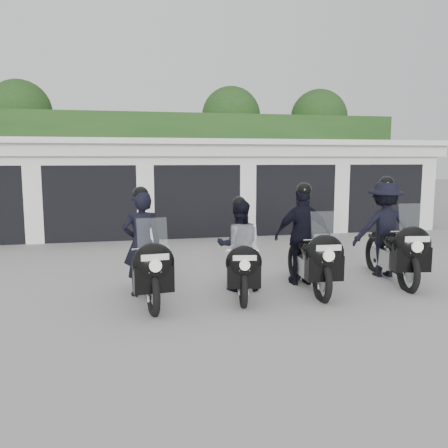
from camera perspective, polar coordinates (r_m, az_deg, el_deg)
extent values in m
plane|color=gray|center=(9.16, 2.30, -7.23)|extent=(80.00, 80.00, 0.00)
cube|color=silver|center=(17.23, -4.79, 4.57)|extent=(16.00, 6.00, 2.80)
cube|color=silver|center=(17.01, -4.75, 9.52)|extent=(16.40, 6.80, 0.16)
cube|color=silver|center=(13.99, -3.09, 8.95)|extent=(16.40, 0.12, 0.40)
cube|color=black|center=(14.39, -3.16, -1.19)|extent=(16.00, 0.06, 0.24)
cube|color=silver|center=(14.45, -21.88, 3.40)|extent=(0.50, 0.50, 2.80)
cube|color=black|center=(15.34, -15.45, 2.78)|extent=(2.60, 2.60, 2.20)
cube|color=silver|center=(14.24, -15.89, 8.04)|extent=(2.60, 0.50, 0.60)
cube|color=silver|center=(14.26, -9.49, 3.80)|extent=(0.50, 0.50, 2.80)
cube|color=black|center=(15.47, -3.90, 3.09)|extent=(2.60, 2.60, 2.20)
cube|color=silver|center=(14.38, -3.34, 8.32)|extent=(2.60, 0.50, 0.60)
cube|color=silver|center=(14.74, 2.67, 4.03)|extent=(0.50, 0.50, 2.80)
cube|color=black|center=(16.21, 7.02, 3.27)|extent=(2.60, 2.60, 2.20)
cube|color=silver|center=(15.18, 8.42, 8.22)|extent=(2.60, 0.50, 0.60)
cube|color=silver|center=(15.82, 13.62, 4.08)|extent=(0.50, 0.50, 2.80)
cube|color=black|center=(17.48, 16.68, 3.33)|extent=(2.60, 2.60, 2.20)
cube|color=silver|center=(16.52, 18.64, 7.87)|extent=(2.60, 0.50, 0.60)
cube|color=silver|center=(17.39, 22.88, 4.01)|extent=(0.50, 0.50, 2.80)
cube|color=#1B3D16|center=(21.18, -6.23, 7.19)|extent=(20.00, 2.00, 4.30)
sphere|color=#1B3D16|center=(23.05, -23.41, 12.26)|extent=(2.80, 2.80, 2.80)
cylinder|color=black|center=(22.97, -23.04, 5.42)|extent=(0.24, 0.24, 3.30)
sphere|color=#1B3D16|center=(23.24, 0.85, 12.85)|extent=(2.80, 2.80, 2.80)
cylinder|color=black|center=(23.17, 0.83, 6.06)|extent=(0.24, 0.24, 3.30)
sphere|color=#1B3D16|center=(24.65, 11.34, 12.42)|extent=(2.80, 2.80, 2.80)
cylinder|color=black|center=(24.58, 11.17, 6.02)|extent=(0.24, 0.24, 3.30)
torus|color=black|center=(7.48, -8.54, -8.22)|extent=(0.19, 0.77, 0.76)
torus|color=black|center=(8.92, -10.19, -5.62)|extent=(0.19, 0.77, 0.76)
cube|color=#B3B3B8|center=(8.20, -9.47, -6.28)|extent=(0.33, 0.60, 0.33)
cube|color=black|center=(8.22, -9.43, -7.44)|extent=(0.23, 1.36, 0.06)
ellipsoid|color=black|center=(7.95, -9.34, -4.10)|extent=(0.40, 0.63, 0.30)
cube|color=black|center=(8.38, -9.82, -3.34)|extent=(0.33, 0.60, 0.10)
ellipsoid|color=black|center=(7.28, -8.51, -4.68)|extent=(0.69, 0.41, 0.63)
cube|color=black|center=(7.34, -8.47, -6.51)|extent=(0.63, 0.29, 0.42)
cube|color=#B2BFC6|center=(7.23, -8.62, -1.40)|extent=(0.47, 0.17, 0.53)
cylinder|color=silver|center=(7.45, -8.81, -2.93)|extent=(0.58, 0.09, 0.03)
cube|color=silver|center=(7.09, -8.28, -3.99)|extent=(0.42, 0.06, 0.09)
cube|color=silver|center=(7.16, -8.30, -5.42)|extent=(0.19, 0.04, 0.10)
imported|color=black|center=(8.38, -9.86, -2.35)|extent=(0.71, 0.51, 1.83)
sphere|color=black|center=(8.27, -10.00, 3.51)|extent=(0.28, 0.28, 0.28)
torus|color=black|center=(7.80, 2.33, -7.72)|extent=(0.21, 0.69, 0.68)
torus|color=black|center=(9.10, 1.59, -5.44)|extent=(0.21, 0.69, 0.68)
cube|color=#B3B3B8|center=(8.45, 1.92, -6.03)|extent=(0.33, 0.55, 0.30)
cube|color=black|center=(8.47, 1.93, -7.04)|extent=(0.27, 1.21, 0.06)
ellipsoid|color=black|center=(8.23, 2.02, -4.14)|extent=(0.39, 0.58, 0.27)
cube|color=black|center=(8.62, 1.80, -3.46)|extent=(0.33, 0.55, 0.09)
ellipsoid|color=black|center=(7.62, 2.40, -4.68)|extent=(0.63, 0.40, 0.56)
cube|color=black|center=(7.67, 2.39, -6.25)|extent=(0.57, 0.29, 0.37)
cube|color=#B2BFC6|center=(7.58, 2.40, -1.87)|extent=(0.42, 0.18, 0.48)
cylinder|color=silver|center=(7.77, 2.28, -3.17)|extent=(0.52, 0.11, 0.03)
cube|color=silver|center=(7.44, 2.51, -4.10)|extent=(0.37, 0.08, 0.08)
cube|color=silver|center=(7.51, 2.49, -5.32)|extent=(0.17, 0.04, 0.09)
imported|color=black|center=(8.61, 1.80, -2.60)|extent=(0.89, 0.75, 1.64)
sphere|color=black|center=(8.50, 1.82, 2.51)|extent=(0.25, 0.25, 0.25)
torus|color=black|center=(8.23, 11.71, -6.77)|extent=(0.17, 0.78, 0.77)
torus|color=black|center=(9.64, 8.58, -4.54)|extent=(0.17, 0.78, 0.77)
cube|color=#B3B3B8|center=(8.93, 9.99, -5.08)|extent=(0.31, 0.60, 0.34)
cube|color=black|center=(8.95, 10.00, -6.17)|extent=(0.17, 1.38, 0.06)
ellipsoid|color=black|center=(8.69, 10.42, -3.02)|extent=(0.38, 0.63, 0.31)
cube|color=black|center=(9.11, 9.50, -2.36)|extent=(0.31, 0.60, 0.11)
ellipsoid|color=black|center=(8.04, 12.01, -3.48)|extent=(0.69, 0.39, 0.64)
cube|color=black|center=(8.09, 11.96, -5.17)|extent=(0.63, 0.27, 0.42)
cube|color=#B2BFC6|center=(8.00, 12.02, -0.46)|extent=(0.47, 0.15, 0.54)
cylinder|color=silver|center=(8.20, 11.54, -1.89)|extent=(0.59, 0.07, 0.03)
cube|color=silver|center=(7.85, 12.50, -2.82)|extent=(0.42, 0.04, 0.10)
cube|color=silver|center=(7.92, 12.38, -4.14)|extent=(0.19, 0.03, 0.11)
imported|color=black|center=(9.11, 9.48, -1.43)|extent=(1.13, 0.69, 1.86)
sphere|color=black|center=(9.01, 9.60, 4.05)|extent=(0.29, 0.29, 0.29)
torus|color=black|center=(9.24, 21.28, -5.43)|extent=(0.24, 0.82, 0.81)
torus|color=black|center=(10.68, 17.62, -3.52)|extent=(0.24, 0.82, 0.81)
cube|color=#B3B3B8|center=(9.96, 19.29, -3.94)|extent=(0.37, 0.65, 0.36)
cube|color=black|center=(9.98, 19.29, -4.97)|extent=(0.29, 1.44, 0.07)
ellipsoid|color=black|center=(9.72, 19.83, -1.98)|extent=(0.45, 0.69, 0.32)
cube|color=black|center=(10.15, 18.75, -1.40)|extent=(0.37, 0.65, 0.11)
ellipsoid|color=black|center=(9.06, 21.68, -2.33)|extent=(0.75, 0.46, 0.67)
cube|color=black|center=(9.11, 21.60, -3.92)|extent=(0.67, 0.33, 0.45)
cube|color=#B2BFC6|center=(9.03, 21.74, 0.48)|extent=(0.50, 0.20, 0.57)
cylinder|color=silver|center=(9.23, 21.15, -0.87)|extent=(0.62, 0.12, 0.03)
cube|color=silver|center=(8.88, 22.26, -1.70)|extent=(0.44, 0.08, 0.10)
cube|color=silver|center=(8.94, 22.09, -2.93)|extent=(0.20, 0.04, 0.11)
imported|color=black|center=(10.15, 18.73, -0.53)|extent=(1.34, 0.82, 1.95)
sphere|color=black|center=(10.06, 18.97, 4.63)|extent=(0.30, 0.30, 0.30)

